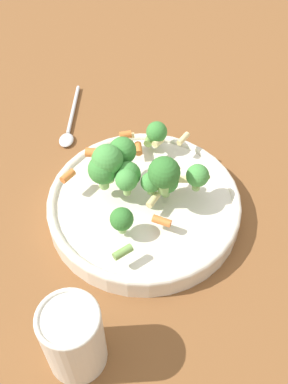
{
  "coord_description": "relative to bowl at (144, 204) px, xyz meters",
  "views": [
    {
      "loc": [
        -0.41,
        -0.15,
        0.56
      ],
      "look_at": [
        0.0,
        0.0,
        0.05
      ],
      "focal_mm": 42.0,
      "sensor_mm": 36.0,
      "label": 1
    }
  ],
  "objects": [
    {
      "name": "pasta_salad",
      "position": [
        0.01,
        0.02,
        0.06
      ],
      "size": [
        0.26,
        0.21,
        0.09
      ],
      "color": "#8CB766",
      "rests_on": "bowl"
    },
    {
      "name": "bowl",
      "position": [
        0.0,
        0.0,
        0.0
      ],
      "size": [
        0.29,
        0.29,
        0.04
      ],
      "color": "silver",
      "rests_on": "ground_plane"
    },
    {
      "name": "ground_plane",
      "position": [
        0.0,
        0.0,
        -0.02
      ],
      "size": [
        3.0,
        3.0,
        0.0
      ],
      "primitive_type": "plane",
      "color": "brown"
    },
    {
      "name": "spoon",
      "position": [
        0.14,
        0.2,
        -0.02
      ],
      "size": [
        0.17,
        0.07,
        0.01
      ],
      "rotation": [
        0.0,
        0.0,
        9.73
      ],
      "color": "silver",
      "rests_on": "ground_plane"
    },
    {
      "name": "cup",
      "position": [
        -0.24,
        0.0,
        0.04
      ],
      "size": [
        0.07,
        0.07,
        0.11
      ],
      "color": "silver",
      "rests_on": "ground_plane"
    }
  ]
}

